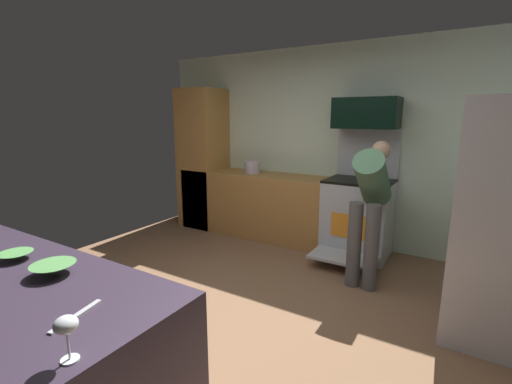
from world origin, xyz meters
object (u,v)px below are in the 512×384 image
oven_range (358,215)px  stock_pot (252,167)px  person_cook (370,200)px  mixing_bowl_small (16,256)px  wine_glass_near (66,327)px  mixing_bowl_large (54,269)px  microwave (366,113)px

oven_range → stock_pot: oven_range is taller
person_cook → mixing_bowl_small: 2.96m
mixing_bowl_small → wine_glass_near: bearing=-17.2°
wine_glass_near → stock_pot: stock_pot is taller
person_cook → mixing_bowl_large: 2.81m
mixing_bowl_large → stock_pot: stock_pot is taller
mixing_bowl_small → wine_glass_near: 1.13m
oven_range → wine_glass_near: size_ratio=9.69×
mixing_bowl_small → stock_pot: 3.39m
wine_glass_near → stock_pot: size_ratio=0.72×
mixing_bowl_small → stock_pot: bearing=98.9°
mixing_bowl_large → wine_glass_near: bearing=-25.8°
mixing_bowl_small → wine_glass_near: wine_glass_near is taller
person_cook → stock_pot: 1.96m
oven_range → microwave: microwave is taller
oven_range → wine_glass_near: (0.05, -3.67, 0.51)m
mixing_bowl_large → mixing_bowl_small: 0.37m
mixing_bowl_small → mixing_bowl_large: bearing=0.7°
wine_glass_near → stock_pot: 4.01m
stock_pot → wine_glass_near: bearing=-66.6°
oven_range → microwave: 1.22m
microwave → wine_glass_near: microwave is taller
mixing_bowl_large → wine_glass_near: (0.70, -0.34, 0.09)m
microwave → wine_glass_near: bearing=-89.2°
mixing_bowl_large → stock_pot: 3.46m
microwave → mixing_bowl_small: (-1.02, -3.43, -0.81)m
mixing_bowl_small → wine_glass_near: size_ratio=1.12×
person_cook → mixing_bowl_small: person_cook is taller
mixing_bowl_large → wine_glass_near: size_ratio=1.35×
person_cook → mixing_bowl_small: size_ratio=8.07×
wine_glass_near → mixing_bowl_large: bearing=154.2°
microwave → oven_range: bearing=-90.0°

